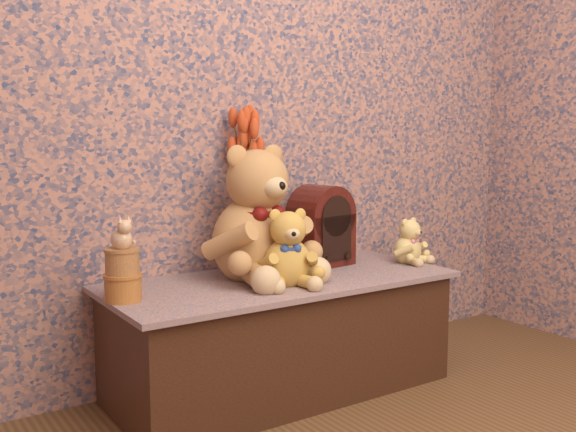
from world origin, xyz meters
name	(u,v)px	position (x,y,z in m)	size (l,w,h in m)	color
display_shelf	(281,335)	(0.00, 1.22, 0.22)	(1.32, 0.58, 0.44)	#3D4F7E
teddy_large	(254,207)	(-0.08, 1.28, 0.70)	(0.42, 0.50, 0.53)	#AF7943
teddy_medium	(287,244)	(-0.04, 1.12, 0.58)	(0.23, 0.28, 0.30)	#B27632
teddy_small	(408,239)	(0.61, 1.17, 0.54)	(0.16, 0.19, 0.20)	tan
cathedral_radio	(321,225)	(0.28, 1.34, 0.60)	(0.24, 0.17, 0.33)	#3E120B
ceramic_vase	(246,245)	(-0.04, 1.40, 0.54)	(0.13, 0.13, 0.21)	tan
dried_stalks	(245,166)	(-0.04, 1.40, 0.85)	(0.21, 0.21, 0.41)	#C94520
biscuit_tin_lower	(123,288)	(-0.61, 1.22, 0.48)	(0.12, 0.12, 0.09)	gold
biscuit_tin_upper	(122,262)	(-0.61, 1.22, 0.57)	(0.11, 0.11, 0.08)	tan
cat_figurine	(121,232)	(-0.61, 1.22, 0.66)	(0.08, 0.09, 0.11)	silver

